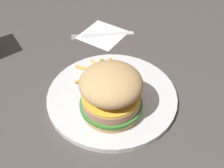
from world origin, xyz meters
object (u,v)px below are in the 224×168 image
object	(u,v)px
sandwich	(111,92)
fork	(102,34)
plate	(112,96)
napkin	(103,35)
fries_pile	(100,72)

from	to	relation	value
sandwich	fork	size ratio (longest dim) A/B	0.90
sandwich	fork	world-z (taller)	sandwich
plate	napkin	world-z (taller)	plate
sandwich	fork	distance (m)	0.29
plate	sandwich	size ratio (longest dim) A/B	2.22
fries_pile	fork	distance (m)	0.17
sandwich	napkin	xyz separation A→B (m)	(-0.20, 0.20, -0.06)
plate	fork	xyz separation A→B (m)	(-0.18, 0.16, -0.00)
fork	fries_pile	bearing A→B (deg)	-49.62
napkin	fries_pile	bearing A→B (deg)	-50.14
sandwich	napkin	world-z (taller)	sandwich
fries_pile	napkin	distance (m)	0.17
fries_pile	sandwich	bearing A→B (deg)	-36.17
fries_pile	fork	size ratio (longest dim) A/B	0.84
plate	napkin	size ratio (longest dim) A/B	2.51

